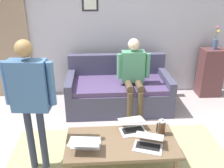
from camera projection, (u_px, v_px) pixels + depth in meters
ground_plane at (113, 164)px, 3.12m from camera, size 7.68×7.68×0.00m
back_wall at (105, 25)px, 4.60m from camera, size 7.04×0.11×2.70m
interior_door at (7, 45)px, 4.54m from camera, size 0.82×0.09×2.05m
couch at (118, 91)px, 4.42m from camera, size 1.79×0.94×0.88m
coffee_table at (121, 144)px, 2.91m from camera, size 1.30×0.67×0.40m
laptop_left at (86, 143)px, 2.79m from camera, size 0.37×0.40×0.14m
laptop_center at (133, 127)px, 3.08m from camera, size 0.36×0.36×0.14m
laptop_right at (148, 143)px, 2.79m from camera, size 0.40×0.38×0.14m
french_press at (162, 127)px, 2.98m from camera, size 0.11×0.09×0.23m
side_shelf at (210, 73)px, 4.80m from camera, size 0.42×0.32×0.94m
flower_vase at (216, 42)px, 4.56m from camera, size 0.10×0.09×0.43m
person_standing at (30, 92)px, 2.67m from camera, size 0.57×0.22×1.61m
person_seated at (134, 73)px, 4.06m from camera, size 0.55×0.51×1.28m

